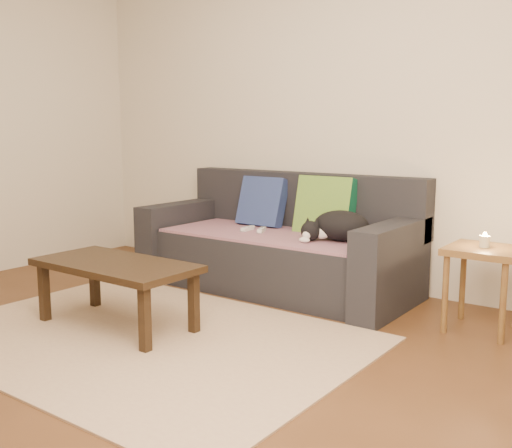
% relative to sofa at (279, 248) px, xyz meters
% --- Properties ---
extents(ground, '(4.50, 4.50, 0.00)m').
position_rel_sofa_xyz_m(ground, '(0.00, -1.57, -0.31)').
color(ground, brown).
rests_on(ground, ground).
extents(back_wall, '(4.50, 0.04, 2.60)m').
position_rel_sofa_xyz_m(back_wall, '(0.00, 0.43, 0.99)').
color(back_wall, beige).
rests_on(back_wall, ground).
extents(sofa, '(2.10, 0.94, 0.87)m').
position_rel_sofa_xyz_m(sofa, '(0.00, 0.00, 0.00)').
color(sofa, '#232328').
rests_on(sofa, ground).
extents(throw_blanket, '(1.66, 0.74, 0.02)m').
position_rel_sofa_xyz_m(throw_blanket, '(0.00, -0.09, 0.12)').
color(throw_blanket, '#4B2A50').
rests_on(throw_blanket, sofa).
extents(cushion_navy, '(0.40, 0.21, 0.41)m').
position_rel_sofa_xyz_m(cushion_navy, '(-0.28, 0.17, 0.32)').
color(cushion_navy, '#171250').
rests_on(cushion_navy, throw_blanket).
extents(cushion_green, '(0.46, 0.21, 0.47)m').
position_rel_sofa_xyz_m(cushion_green, '(0.30, 0.17, 0.32)').
color(cushion_green, '#0B4732').
rests_on(cushion_green, throw_blanket).
extents(cat, '(0.49, 0.41, 0.21)m').
position_rel_sofa_xyz_m(cat, '(0.55, -0.07, 0.23)').
color(cat, black).
rests_on(cat, throw_blanket).
extents(wii_remote_a, '(0.09, 0.15, 0.03)m').
position_rel_sofa_xyz_m(wii_remote_a, '(-0.10, -0.10, 0.15)').
color(wii_remote_a, white).
rests_on(wii_remote_a, throw_blanket).
extents(wii_remote_b, '(0.05, 0.15, 0.03)m').
position_rel_sofa_xyz_m(wii_remote_b, '(-0.22, -0.11, 0.15)').
color(wii_remote_b, white).
rests_on(wii_remote_b, throw_blanket).
extents(side_table, '(0.41, 0.41, 0.52)m').
position_rel_sofa_xyz_m(side_table, '(1.55, -0.11, 0.12)').
color(side_table, brown).
rests_on(side_table, ground).
extents(candle, '(0.06, 0.06, 0.09)m').
position_rel_sofa_xyz_m(candle, '(1.55, -0.11, 0.24)').
color(candle, beige).
rests_on(candle, side_table).
extents(rug, '(2.50, 1.80, 0.01)m').
position_rel_sofa_xyz_m(rug, '(0.00, -1.42, -0.30)').
color(rug, tan).
rests_on(rug, ground).
extents(coffee_table, '(1.04, 0.52, 0.42)m').
position_rel_sofa_xyz_m(coffee_table, '(-0.27, -1.38, 0.05)').
color(coffee_table, black).
rests_on(coffee_table, rug).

